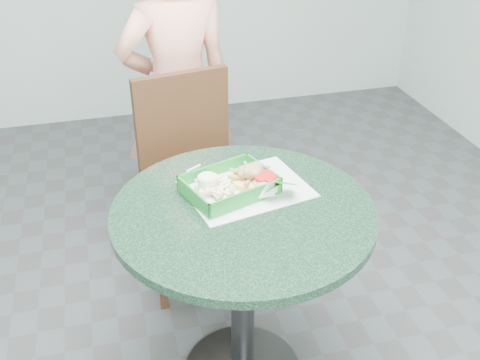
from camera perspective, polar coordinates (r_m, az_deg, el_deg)
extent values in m
cylinder|color=#333234|center=(2.01, 0.28, -12.05)|extent=(0.08, 0.08, 0.70)
cylinder|color=black|center=(1.79, 0.31, -3.77)|extent=(0.84, 0.84, 0.03)
cube|color=black|center=(2.44, -4.78, -1.37)|extent=(0.42, 0.42, 0.04)
cube|color=black|center=(2.48, -5.86, 5.82)|extent=(0.42, 0.04, 0.46)
cube|color=black|center=(2.41, -8.00, -8.92)|extent=(0.04, 0.04, 0.43)
cube|color=black|center=(2.46, 0.44, -7.61)|extent=(0.04, 0.04, 0.43)
cube|color=black|center=(2.70, -9.07, -4.06)|extent=(0.04, 0.04, 0.43)
cube|color=black|center=(2.74, -1.55, -2.99)|extent=(0.04, 0.04, 0.43)
imported|color=#ED9B7D|center=(2.63, -6.29, 8.51)|extent=(0.60, 0.45, 1.50)
cube|color=silver|center=(1.87, 0.67, -1.42)|extent=(0.44, 0.37, 0.00)
cube|color=#1A872B|center=(1.85, -1.06, -1.62)|extent=(0.28, 0.20, 0.01)
cube|color=white|center=(1.85, -1.06, -1.46)|extent=(0.27, 0.19, 0.00)
cube|color=#1A872B|center=(1.92, -1.77, 0.64)|extent=(0.28, 0.01, 0.05)
cube|color=#1A872B|center=(1.75, -0.29, -2.55)|extent=(0.28, 0.01, 0.05)
cube|color=#1A872B|center=(1.87, 3.00, -0.31)|extent=(0.01, 0.20, 0.05)
cube|color=#1A872B|center=(1.81, -5.25, -1.47)|extent=(0.01, 0.20, 0.05)
cylinder|color=#F4D15B|center=(1.85, 1.29, -0.95)|extent=(0.13, 0.13, 0.02)
cylinder|color=white|center=(1.84, -3.21, -0.24)|extent=(0.07, 0.07, 0.03)
cylinder|color=white|center=(1.83, -3.23, 0.25)|extent=(0.06, 0.06, 0.00)
cylinder|color=silver|center=(1.81, 2.49, -1.66)|extent=(0.08, 0.08, 0.03)
torus|color=silver|center=(1.80, 2.50, -1.19)|extent=(0.08, 0.08, 0.01)
cylinder|color=red|center=(1.79, 2.51, -0.95)|extent=(0.07, 0.07, 0.01)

